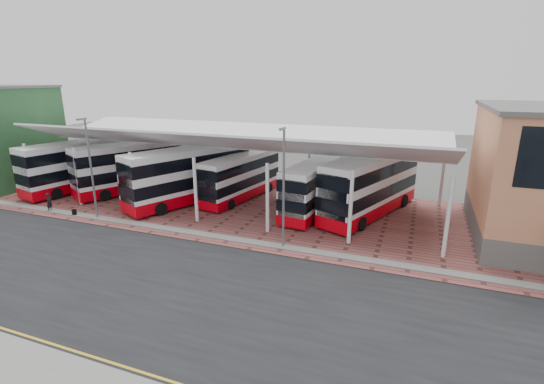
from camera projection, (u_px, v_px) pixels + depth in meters
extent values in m
plane|color=#424440|center=(210.00, 287.00, 21.53)|extent=(140.00, 140.00, 0.00)
cube|color=black|center=(201.00, 296.00, 20.63)|extent=(120.00, 14.00, 0.02)
cube|color=brown|center=(310.00, 216.00, 32.49)|extent=(72.00, 16.00, 0.06)
cube|color=slate|center=(255.00, 243.00, 27.07)|extent=(120.00, 0.80, 0.14)
cube|color=gold|center=(120.00, 372.00, 15.25)|extent=(120.00, 0.12, 0.01)
cube|color=gold|center=(126.00, 367.00, 15.52)|extent=(120.00, 0.12, 0.01)
cylinder|color=white|center=(28.00, 171.00, 36.67)|extent=(0.26, 0.26, 5.20)
cylinder|color=white|center=(114.00, 154.00, 46.61)|extent=(0.26, 0.26, 4.60)
cylinder|color=white|center=(77.00, 177.00, 34.61)|extent=(0.26, 0.26, 5.20)
cylinder|color=white|center=(156.00, 157.00, 44.55)|extent=(0.26, 0.26, 4.60)
cylinder|color=white|center=(133.00, 183.00, 32.55)|extent=(0.26, 0.26, 5.20)
cylinder|color=white|center=(202.00, 161.00, 42.49)|extent=(0.26, 0.26, 4.60)
cylinder|color=white|center=(196.00, 190.00, 30.48)|extent=(0.26, 0.26, 5.20)
cylinder|color=white|center=(253.00, 165.00, 40.43)|extent=(0.26, 0.26, 4.60)
cylinder|color=white|center=(267.00, 198.00, 28.42)|extent=(0.26, 0.26, 5.20)
cylinder|color=white|center=(309.00, 170.00, 38.36)|extent=(0.26, 0.26, 4.60)
cylinder|color=white|center=(351.00, 208.00, 26.36)|extent=(0.26, 0.26, 5.20)
cylinder|color=white|center=(372.00, 176.00, 36.30)|extent=(0.26, 0.26, 4.60)
cylinder|color=white|center=(448.00, 219.00, 24.30)|extent=(0.26, 0.26, 5.20)
cylinder|color=white|center=(442.00, 181.00, 34.24)|extent=(0.26, 0.26, 4.60)
cube|color=silver|center=(208.00, 141.00, 31.47)|extent=(37.00, 4.95, 1.95)
cube|color=silver|center=(238.00, 135.00, 36.55)|extent=(37.00, 7.12, 1.43)
cube|color=#2D5F33|center=(4.00, 138.00, 40.30)|extent=(6.20, 10.00, 10.00)
cylinder|color=slate|center=(91.00, 170.00, 30.87)|extent=(0.16, 0.16, 8.00)
cube|color=slate|center=(81.00, 119.00, 29.48)|extent=(0.15, 0.90, 0.15)
cylinder|color=slate|center=(284.00, 190.00, 25.37)|extent=(0.16, 0.16, 8.00)
cube|color=slate|center=(282.00, 129.00, 23.98)|extent=(0.15, 0.90, 0.15)
cube|color=white|center=(83.00, 163.00, 39.78)|extent=(5.13, 12.10, 4.61)
cube|color=#C3010C|center=(85.00, 181.00, 40.30)|extent=(5.18, 12.15, 0.97)
cube|color=black|center=(84.00, 168.00, 39.91)|extent=(5.18, 12.15, 1.02)
cube|color=black|center=(81.00, 151.00, 39.43)|extent=(5.18, 12.15, 1.02)
cube|color=black|center=(22.00, 176.00, 35.12)|extent=(2.38, 0.62, 3.86)
cylinder|color=black|center=(41.00, 189.00, 38.02)|extent=(0.52, 1.11, 1.07)
cylinder|color=black|center=(56.00, 194.00, 36.61)|extent=(0.52, 1.11, 1.07)
cylinder|color=black|center=(110.00, 174.00, 44.08)|extent=(0.52, 1.11, 1.07)
cylinder|color=black|center=(125.00, 177.00, 42.67)|extent=(0.52, 1.11, 1.07)
cube|color=white|center=(136.00, 166.00, 38.96)|extent=(7.57, 11.64, 4.56)
cube|color=#C3010C|center=(138.00, 184.00, 39.48)|extent=(7.63, 11.69, 0.96)
cube|color=black|center=(136.00, 170.00, 39.10)|extent=(7.63, 11.69, 1.01)
cube|color=black|center=(135.00, 153.00, 38.62)|extent=(7.63, 11.69, 1.01)
cube|color=black|center=(74.00, 176.00, 35.24)|extent=(2.19, 1.16, 3.82)
cylinder|color=black|center=(95.00, 189.00, 38.04)|extent=(0.74, 1.08, 1.06)
cylinder|color=black|center=(105.00, 195.00, 36.16)|extent=(0.74, 1.08, 1.06)
cylinder|color=black|center=(165.00, 177.00, 42.89)|extent=(0.74, 1.08, 1.06)
cylinder|color=black|center=(177.00, 181.00, 41.02)|extent=(0.74, 1.08, 1.06)
cube|color=white|center=(189.00, 174.00, 35.33)|extent=(7.33, 12.05, 4.68)
cube|color=#C3010C|center=(191.00, 194.00, 35.87)|extent=(7.38, 12.11, 0.98)
cube|color=black|center=(190.00, 179.00, 35.47)|extent=(7.38, 12.11, 1.03)
cube|color=black|center=(189.00, 160.00, 34.98)|extent=(7.38, 12.11, 1.03)
cube|color=black|center=(126.00, 188.00, 31.32)|extent=(2.28, 1.09, 3.92)
cylinder|color=black|center=(145.00, 202.00, 34.22)|extent=(0.72, 1.12, 1.09)
cylinder|color=black|center=(161.00, 209.00, 32.38)|extent=(0.72, 1.12, 1.09)
cylinder|color=black|center=(215.00, 185.00, 39.44)|extent=(0.72, 1.12, 1.09)
cylinder|color=black|center=(233.00, 191.00, 37.60)|extent=(0.72, 1.12, 1.09)
cube|color=white|center=(241.00, 176.00, 36.52)|extent=(3.93, 10.16, 3.88)
cube|color=#C3010C|center=(241.00, 192.00, 36.97)|extent=(3.97, 10.20, 0.81)
cube|color=black|center=(241.00, 180.00, 36.64)|extent=(3.97, 10.20, 0.86)
cube|color=black|center=(241.00, 165.00, 36.23)|extent=(3.97, 10.20, 0.86)
cube|color=black|center=(207.00, 189.00, 32.50)|extent=(2.01, 0.44, 3.25)
cylinder|color=black|center=(210.00, 200.00, 34.94)|extent=(0.40, 0.93, 0.90)
cylinder|color=black|center=(231.00, 204.00, 33.83)|extent=(0.40, 0.93, 0.90)
cylinder|color=black|center=(250.00, 184.00, 40.18)|extent=(0.40, 0.93, 0.90)
cylinder|color=black|center=(269.00, 187.00, 39.07)|extent=(0.40, 0.93, 0.90)
cube|color=white|center=(317.00, 185.00, 33.08)|extent=(3.49, 10.50, 4.03)
cube|color=#C3010C|center=(316.00, 203.00, 33.54)|extent=(3.53, 10.55, 0.84)
cube|color=black|center=(316.00, 190.00, 33.20)|extent=(3.53, 10.55, 0.89)
cube|color=black|center=(317.00, 173.00, 32.78)|extent=(3.53, 10.55, 0.89)
cube|color=black|center=(291.00, 203.00, 28.76)|extent=(2.11, 0.33, 3.37)
cylinder|color=black|center=(287.00, 214.00, 31.29)|extent=(0.37, 0.96, 0.94)
cylinder|color=black|center=(314.00, 219.00, 30.25)|extent=(0.37, 0.96, 0.94)
cylinder|color=black|center=(317.00, 194.00, 36.91)|extent=(0.37, 0.96, 0.94)
cylinder|color=black|center=(341.00, 197.00, 35.87)|extent=(0.37, 0.96, 0.94)
cube|color=white|center=(371.00, 184.00, 32.11)|extent=(6.61, 12.03, 4.62)
cube|color=#C3010C|center=(370.00, 206.00, 32.64)|extent=(6.67, 12.08, 0.97)
cube|color=black|center=(371.00, 190.00, 32.25)|extent=(6.67, 12.08, 1.02)
cube|color=black|center=(372.00, 169.00, 31.77)|extent=(6.67, 12.08, 1.02)
cube|color=black|center=(332.00, 202.00, 27.91)|extent=(2.31, 0.94, 3.87)
cylinder|color=black|center=(331.00, 216.00, 30.80)|extent=(0.65, 1.11, 1.08)
cylinder|color=black|center=(362.00, 224.00, 29.10)|extent=(0.65, 1.11, 1.08)
cylinder|color=black|center=(376.00, 195.00, 36.27)|extent=(0.65, 1.11, 1.08)
cylinder|color=black|center=(404.00, 201.00, 34.57)|extent=(0.65, 1.11, 1.08)
imported|color=black|center=(49.00, 202.00, 33.28)|extent=(0.51, 0.65, 1.59)
cube|color=black|center=(74.00, 212.00, 32.36)|extent=(0.31, 0.22, 0.53)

